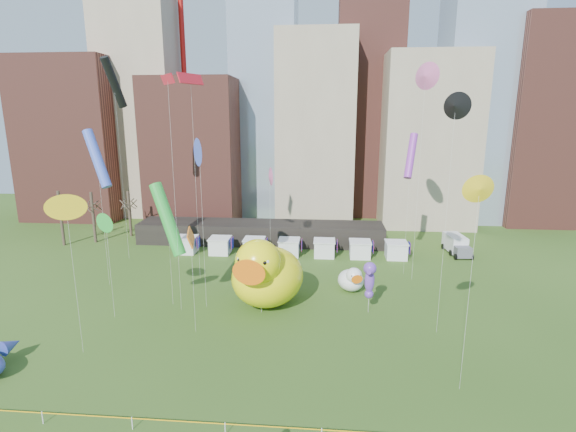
# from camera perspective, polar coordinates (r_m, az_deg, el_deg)

# --- Properties ---
(skyline) EXTENTS (101.00, 23.00, 68.00)m
(skyline) POSITION_cam_1_polar(r_m,az_deg,el_deg) (83.99, 2.50, 14.39)
(skyline) COLOR brown
(skyline) RESTS_ON ground
(pavilion) EXTENTS (38.00, 6.00, 3.20)m
(pavilion) POSITION_cam_1_polar(r_m,az_deg,el_deg) (67.96, -3.64, -2.21)
(pavilion) COLOR black
(pavilion) RESTS_ON ground
(vendor_tents) EXTENTS (33.24, 2.80, 2.40)m
(vendor_tents) POSITION_cam_1_polar(r_m,az_deg,el_deg) (61.81, 0.16, -4.22)
(vendor_tents) COLOR white
(vendor_tents) RESTS_ON ground
(bare_trees) EXTENTS (8.44, 6.44, 8.50)m
(bare_trees) POSITION_cam_1_polar(r_m,az_deg,el_deg) (74.53, -24.16, -0.07)
(bare_trees) COLOR #382B21
(bare_trees) RESTS_ON ground
(caution_tape) EXTENTS (50.00, 0.06, 0.90)m
(caution_tape) POSITION_cam_1_polar(r_m,az_deg,el_deg) (30.14, -8.30, -25.65)
(caution_tape) COLOR white
(caution_tape) RESTS_ON ground
(big_duck) EXTENTS (9.00, 10.84, 7.79)m
(big_duck) POSITION_cam_1_polar(r_m,az_deg,el_deg) (45.14, -2.95, -7.57)
(big_duck) COLOR #FFF30D
(big_duck) RESTS_ON ground
(small_duck) EXTENTS (3.68, 4.31, 3.06)m
(small_duck) POSITION_cam_1_polar(r_m,az_deg,el_deg) (50.04, 8.35, -8.25)
(small_duck) COLOR white
(small_duck) RESTS_ON ground
(seahorse_green) EXTENTS (1.63, 2.03, 7.60)m
(seahorse_green) POSITION_cam_1_polar(r_m,az_deg,el_deg) (42.85, -3.64, -5.77)
(seahorse_green) COLOR silver
(seahorse_green) RESTS_ON ground
(seahorse_purple) EXTENTS (1.50, 1.76, 5.40)m
(seahorse_purple) POSITION_cam_1_polar(r_m,az_deg,el_deg) (44.20, 10.72, -7.93)
(seahorse_purple) COLOR silver
(seahorse_purple) RESTS_ON ground
(box_truck) EXTENTS (2.87, 6.23, 2.57)m
(box_truck) POSITION_cam_1_polar(r_m,az_deg,el_deg) (67.27, 21.26, -3.51)
(box_truck) COLOR silver
(box_truck) RESTS_ON ground
(kite_0) EXTENTS (2.11, 2.54, 23.17)m
(kite_0) POSITION_cam_1_polar(r_m,az_deg,el_deg) (42.67, -15.56, 16.70)
(kite_0) COLOR silver
(kite_0) RESTS_ON ground
(kite_1) EXTENTS (0.88, 2.22, 13.34)m
(kite_1) POSITION_cam_1_polar(r_m,az_deg,el_deg) (53.19, -2.42, 5.21)
(kite_1) COLOR silver
(kite_1) RESTS_ON ground
(kite_2) EXTENTS (2.01, 3.89, 26.79)m
(kite_2) POSITION_cam_1_polar(r_m,az_deg,el_deg) (62.02, -21.95, 15.98)
(kite_2) COLOR silver
(kite_2) RESTS_ON ground
(kite_3) EXTENTS (4.43, 3.34, 12.98)m
(kite_3) POSITION_cam_1_polar(r_m,az_deg,el_deg) (45.46, -15.57, -0.43)
(kite_3) COLOR silver
(kite_3) RESTS_ON ground
(kite_4) EXTENTS (1.75, 1.04, 15.73)m
(kite_4) POSITION_cam_1_polar(r_m,az_deg,el_deg) (30.98, 23.92, 3.21)
(kite_4) COLOR silver
(kite_4) RESTS_ON ground
(kite_5) EXTENTS (3.88, 2.91, 18.11)m
(kite_5) POSITION_cam_1_polar(r_m,az_deg,el_deg) (52.77, -23.83, 6.92)
(kite_5) COLOR silver
(kite_5) RESTS_ON ground
(kite_6) EXTENTS (1.43, 3.68, 9.66)m
(kite_6) POSITION_cam_1_polar(r_m,az_deg,el_deg) (38.89, -12.68, -2.76)
(kite_6) COLOR silver
(kite_6) RESTS_ON ground
(kite_7) EXTENTS (2.05, 3.29, 17.52)m
(kite_7) POSITION_cam_1_polar(r_m,az_deg,el_deg) (53.99, 15.87, 7.63)
(kite_7) COLOR silver
(kite_7) RESTS_ON ground
(kite_8) EXTENTS (2.02, 3.78, 24.05)m
(kite_8) POSITION_cam_1_polar(r_m,az_deg,el_deg) (51.19, -12.71, 17.09)
(kite_8) COLOR silver
(kite_8) RESTS_ON ground
(kite_9) EXTENTS (1.49, 2.89, 25.22)m
(kite_9) POSITION_cam_1_polar(r_m,az_deg,el_deg) (52.16, 17.67, 17.15)
(kite_9) COLOR silver
(kite_9) RESTS_ON ground
(kite_10) EXTENTS (1.16, 2.16, 21.39)m
(kite_10) POSITION_cam_1_polar(r_m,az_deg,el_deg) (38.96, 21.20, 13.33)
(kite_10) COLOR silver
(kite_10) RESTS_ON ground
(kite_11) EXTENTS (1.71, 1.15, 10.57)m
(kite_11) POSITION_cam_1_polar(r_m,az_deg,el_deg) (44.24, -22.89, -0.83)
(kite_11) COLOR silver
(kite_11) RESTS_ON ground
(kite_12) EXTENTS (1.97, 1.10, 13.57)m
(kite_12) POSITION_cam_1_polar(r_m,az_deg,el_deg) (37.86, -27.19, 1.04)
(kite_12) COLOR silver
(kite_12) RESTS_ON ground
(kite_13) EXTENTS (1.54, 2.55, 17.41)m
(kite_13) POSITION_cam_1_polar(r_m,az_deg,el_deg) (42.90, -11.59, 8.22)
(kite_13) COLOR silver
(kite_13) RESTS_ON ground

